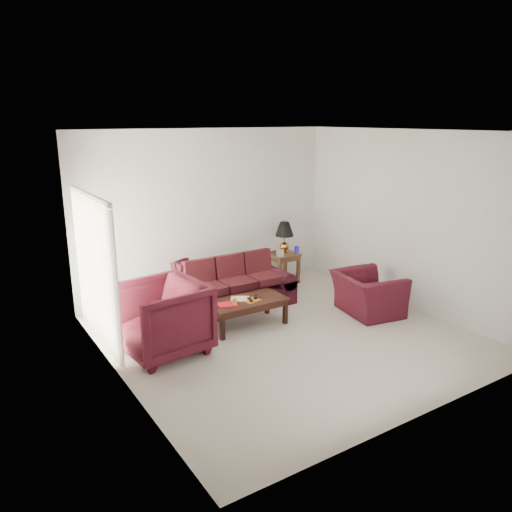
{
  "coord_description": "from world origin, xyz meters",
  "views": [
    {
      "loc": [
        -4.11,
        -5.59,
        3.17
      ],
      "look_at": [
        0.0,
        0.85,
        1.05
      ],
      "focal_mm": 35.0,
      "sensor_mm": 36.0,
      "label": 1
    }
  ],
  "objects_px": {
    "armchair_left": "(162,319)",
    "coffee_table": "(246,313)",
    "floor_lamp": "(89,275)",
    "end_table": "(283,268)",
    "armchair_right": "(368,294)",
    "sofa": "(235,284)"
  },
  "relations": [
    {
      "from": "sofa",
      "to": "coffee_table",
      "type": "bearing_deg",
      "value": -108.54
    },
    {
      "from": "floor_lamp",
      "to": "armchair_right",
      "type": "relative_size",
      "value": 1.45
    },
    {
      "from": "floor_lamp",
      "to": "armchair_left",
      "type": "bearing_deg",
      "value": -73.69
    },
    {
      "from": "sofa",
      "to": "armchair_right",
      "type": "xyz_separation_m",
      "value": [
        1.75,
        -1.4,
        -0.08
      ]
    },
    {
      "from": "floor_lamp",
      "to": "coffee_table",
      "type": "distance_m",
      "value": 2.57
    },
    {
      "from": "armchair_right",
      "to": "coffee_table",
      "type": "bearing_deg",
      "value": 82.31
    },
    {
      "from": "sofa",
      "to": "end_table",
      "type": "distance_m",
      "value": 1.68
    },
    {
      "from": "floor_lamp",
      "to": "coffee_table",
      "type": "height_order",
      "value": "floor_lamp"
    },
    {
      "from": "armchair_left",
      "to": "coffee_table",
      "type": "distance_m",
      "value": 1.51
    },
    {
      "from": "end_table",
      "to": "floor_lamp",
      "type": "relative_size",
      "value": 0.39
    },
    {
      "from": "floor_lamp",
      "to": "armchair_left",
      "type": "xyz_separation_m",
      "value": [
        0.51,
        -1.73,
        -0.25
      ]
    },
    {
      "from": "end_table",
      "to": "coffee_table",
      "type": "bearing_deg",
      "value": -139.92
    },
    {
      "from": "armchair_left",
      "to": "coffee_table",
      "type": "relative_size",
      "value": 0.9
    },
    {
      "from": "end_table",
      "to": "armchair_left",
      "type": "height_order",
      "value": "armchair_left"
    },
    {
      "from": "end_table",
      "to": "armchair_left",
      "type": "xyz_separation_m",
      "value": [
        -3.22,
        -1.65,
        0.21
      ]
    },
    {
      "from": "sofa",
      "to": "coffee_table",
      "type": "height_order",
      "value": "sofa"
    },
    {
      "from": "floor_lamp",
      "to": "armchair_right",
      "type": "distance_m",
      "value": 4.55
    },
    {
      "from": "floor_lamp",
      "to": "coffee_table",
      "type": "bearing_deg",
      "value": -38.23
    },
    {
      "from": "coffee_table",
      "to": "floor_lamp",
      "type": "bearing_deg",
      "value": 126.43
    },
    {
      "from": "sofa",
      "to": "armchair_left",
      "type": "distance_m",
      "value": 1.96
    },
    {
      "from": "armchair_right",
      "to": "floor_lamp",
      "type": "bearing_deg",
      "value": 71.02
    },
    {
      "from": "sofa",
      "to": "end_table",
      "type": "relative_size",
      "value": 3.48
    }
  ]
}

